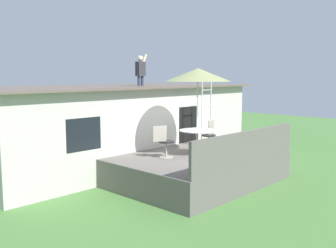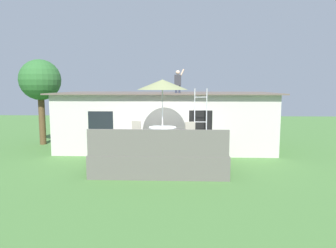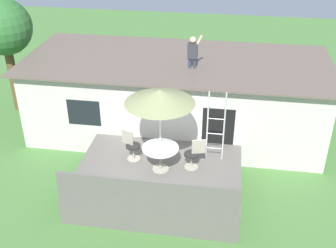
# 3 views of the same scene
# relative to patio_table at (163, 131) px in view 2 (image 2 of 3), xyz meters

# --- Properties ---
(ground_plane) EXTENTS (40.00, 40.00, 0.00)m
(ground_plane) POSITION_rel_patio_table_xyz_m (-0.06, 0.05, -1.39)
(ground_plane) COLOR #477538
(house) EXTENTS (10.50, 4.50, 2.77)m
(house) POSITION_rel_patio_table_xyz_m (-0.06, 3.65, 0.00)
(house) COLOR beige
(house) RESTS_ON ground
(deck) EXTENTS (4.74, 3.67, 0.80)m
(deck) POSITION_rel_patio_table_xyz_m (-0.06, 0.05, -0.99)
(deck) COLOR #605B56
(deck) RESTS_ON ground
(deck_railing) EXTENTS (4.64, 0.08, 0.90)m
(deck_railing) POSITION_rel_patio_table_xyz_m (-0.06, -1.74, -0.14)
(deck_railing) COLOR #605B56
(deck_railing) RESTS_ON deck
(patio_table) EXTENTS (1.04, 1.04, 0.74)m
(patio_table) POSITION_rel_patio_table_xyz_m (0.00, 0.00, 0.00)
(patio_table) COLOR #A59E8C
(patio_table) RESTS_ON deck
(patio_umbrella) EXTENTS (1.90, 1.90, 2.54)m
(patio_umbrella) POSITION_rel_patio_table_xyz_m (0.00, 0.00, 1.76)
(patio_umbrella) COLOR silver
(patio_umbrella) RESTS_ON deck
(step_ladder) EXTENTS (0.52, 0.04, 2.20)m
(step_ladder) POSITION_rel_patio_table_xyz_m (1.49, 0.82, 0.51)
(step_ladder) COLOR silver
(step_ladder) RESTS_ON deck
(person_figure) EXTENTS (0.47, 0.20, 1.11)m
(person_figure) POSITION_rel_patio_table_xyz_m (0.55, 3.02, 1.99)
(person_figure) COLOR #33384C
(person_figure) RESTS_ON house
(patio_chair_left) EXTENTS (0.59, 0.44, 0.92)m
(patio_chair_left) POSITION_rel_patio_table_xyz_m (-0.96, 0.43, -0.13)
(patio_chair_left) COLOR #A59E8C
(patio_chair_left) RESTS_ON deck
(patio_chair_right) EXTENTS (0.61, 0.44, 0.92)m
(patio_chair_right) POSITION_rel_patio_table_xyz_m (0.94, 0.26, -0.13)
(patio_chair_right) COLOR #A59E8C
(patio_chair_right) RESTS_ON deck
(backyard_tree) EXTENTS (2.11, 2.11, 4.46)m
(backyard_tree) POSITION_rel_patio_table_xyz_m (-6.63, 4.36, 1.95)
(backyard_tree) COLOR brown
(backyard_tree) RESTS_ON ground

